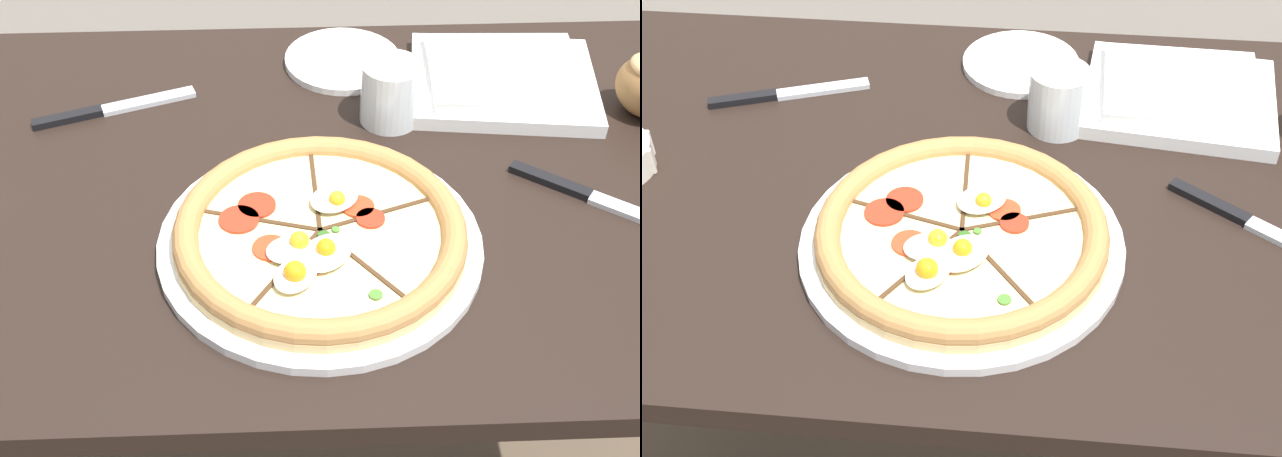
{
  "view_description": "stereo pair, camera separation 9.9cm",
  "coord_description": "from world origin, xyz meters",
  "views": [
    {
      "loc": [
        -0.01,
        -0.84,
        1.43
      ],
      "look_at": [
        0.02,
        -0.12,
        0.76
      ],
      "focal_mm": 50.0,
      "sensor_mm": 36.0,
      "label": 1
    },
    {
      "loc": [
        0.09,
        -0.84,
        1.43
      ],
      "look_at": [
        0.02,
        -0.12,
        0.76
      ],
      "focal_mm": 50.0,
      "sensor_mm": 36.0,
      "label": 2
    }
  ],
  "objects": [
    {
      "name": "side_saucer",
      "position": [
        0.07,
        0.26,
        0.74
      ],
      "size": [
        0.17,
        0.17,
        0.01
      ],
      "color": "white",
      "rests_on": "dining_table"
    },
    {
      "name": "knife_main",
      "position": [
        -0.24,
        0.16,
        0.74
      ],
      "size": [
        0.21,
        0.09,
        0.01
      ],
      "rotation": [
        0.0,
        0.0,
        0.34
      ],
      "color": "silver",
      "rests_on": "dining_table"
    },
    {
      "name": "dining_table",
      "position": [
        0.0,
        0.0,
        0.62
      ],
      "size": [
        1.2,
        0.73,
        0.73
      ],
      "color": "black",
      "rests_on": "ground_plane"
    },
    {
      "name": "knife_spare",
      "position": [
        0.36,
        -0.06,
        0.74
      ],
      "size": [
        0.21,
        0.16,
        0.01
      ],
      "rotation": [
        0.0,
        0.0,
        -0.63
      ],
      "color": "silver",
      "rests_on": "dining_table"
    },
    {
      "name": "pizza",
      "position": [
        0.02,
        -0.12,
        0.75
      ],
      "size": [
        0.37,
        0.37,
        0.05
      ],
      "color": "white",
      "rests_on": "dining_table"
    },
    {
      "name": "napkin_folded",
      "position": [
        0.29,
        0.19,
        0.75
      ],
      "size": [
        0.27,
        0.24,
        0.04
      ],
      "rotation": [
        0.0,
        0.0,
        -0.12
      ],
      "color": "white",
      "rests_on": "dining_table"
    },
    {
      "name": "water_glass",
      "position": [
        0.13,
        0.12,
        0.77
      ],
      "size": [
        0.08,
        0.08,
        0.08
      ],
      "color": "white",
      "rests_on": "dining_table"
    }
  ]
}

